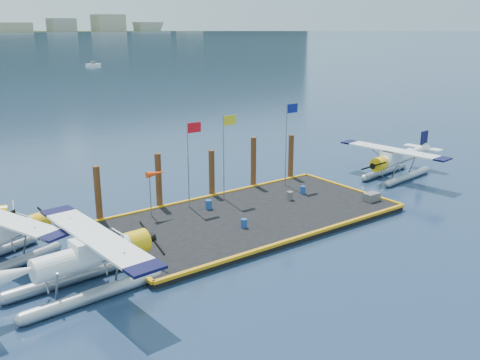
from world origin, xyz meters
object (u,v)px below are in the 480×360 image
(seaplane_a, at_px, (89,259))
(drum_5, at_px, (209,204))
(flagpole_blue, at_px, (288,132))
(piling_3, at_px, (253,164))
(piling_4, at_px, (291,158))
(seaplane_b, at_px, (1,239))
(piling_2, at_px, (212,175))
(crate, at_px, (371,197))
(seaplane_d, at_px, (395,161))
(drum_4, at_px, (303,190))
(flagpole_yellow, at_px, (226,144))
(drum_3, at_px, (244,223))
(windsock, at_px, (156,174))
(piling_1, at_px, (159,182))
(flagpole_red, at_px, (190,152))
(piling_0, at_px, (98,196))
(drum_2, at_px, (290,196))

(seaplane_a, distance_m, drum_5, 12.33)
(flagpole_blue, relative_size, piling_3, 1.51)
(piling_4, bearing_deg, flagpole_blue, -138.42)
(seaplane_b, xyz_separation_m, piling_2, (15.76, 2.62, 0.41))
(flagpole_blue, xyz_separation_m, piling_4, (1.80, 1.60, -2.69))
(seaplane_b, height_order, crate, seaplane_b)
(seaplane_d, height_order, crate, seaplane_d)
(seaplane_b, bearing_deg, drum_4, 66.41)
(seaplane_b, distance_m, crate, 24.93)
(flagpole_yellow, xyz_separation_m, flagpole_blue, (5.99, -0.00, 0.17))
(drum_3, bearing_deg, crate, -6.80)
(seaplane_d, xyz_separation_m, piling_3, (-11.80, 4.65, 0.63))
(drum_3, xyz_separation_m, piling_4, (10.26, 7.05, 1.32))
(seaplane_b, relative_size, windsock, 3.04)
(drum_4, xyz_separation_m, piling_4, (2.39, 4.08, 1.31))
(piling_1, relative_size, piling_3, 0.98)
(flagpole_red, bearing_deg, crate, -30.81)
(drum_4, xyz_separation_m, flagpole_blue, (0.58, 2.48, 4.00))
(crate, relative_size, piling_3, 0.27)
(flagpole_yellow, distance_m, piling_3, 4.75)
(drum_3, distance_m, piling_0, 9.84)
(seaplane_d, distance_m, flagpole_blue, 10.56)
(flagpole_red, bearing_deg, piling_1, 136.85)
(drum_2, distance_m, piling_4, 6.35)
(flagpole_yellow, height_order, windsock, flagpole_yellow)
(piling_3, bearing_deg, drum_3, -131.61)
(seaplane_d, xyz_separation_m, drum_5, (-17.90, 1.92, -0.80))
(seaplane_b, bearing_deg, piling_4, 76.60)
(seaplane_d, relative_size, piling_0, 2.47)
(windsock, bearing_deg, flagpole_blue, -0.00)
(flagpole_red, bearing_deg, piling_2, 29.80)
(piling_4, bearing_deg, piling_1, 180.00)
(flagpole_blue, relative_size, piling_1, 1.55)
(drum_5, bearing_deg, piling_1, 131.33)
(flagpole_blue, bearing_deg, seaplane_b, -177.35)
(seaplane_b, relative_size, drum_2, 15.38)
(flagpole_red, relative_size, flagpole_blue, 0.92)
(drum_4, height_order, flagpole_blue, flagpole_blue)
(drum_3, relative_size, piling_2, 0.15)
(crate, distance_m, piling_4, 8.45)
(drum_5, xyz_separation_m, piling_1, (-2.40, 2.73, 1.38))
(seaplane_a, relative_size, piling_1, 2.53)
(crate, xyz_separation_m, windsock, (-14.03, 6.73, 2.54))
(piling_1, bearing_deg, seaplane_d, -12.90)
(seaplane_d, distance_m, piling_0, 25.24)
(flagpole_red, bearing_deg, flagpole_blue, -0.00)
(drum_2, height_order, flagpole_yellow, flagpole_yellow)
(drum_3, bearing_deg, piling_4, 34.49)
(piling_3, bearing_deg, seaplane_a, -153.46)
(crate, bearing_deg, flagpole_blue, 108.88)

